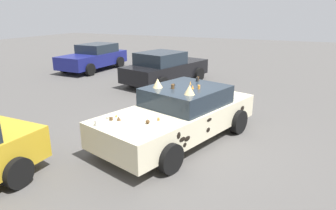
{
  "coord_description": "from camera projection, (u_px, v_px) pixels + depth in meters",
  "views": [
    {
      "loc": [
        -6.65,
        -2.78,
        3.2
      ],
      "look_at": [
        0.0,
        0.3,
        0.9
      ],
      "focal_mm": 32.16,
      "sensor_mm": 36.0,
      "label": 1
    }
  ],
  "objects": [
    {
      "name": "parked_sedan_behind_left",
      "position": [
        165.0,
        68.0,
        13.59
      ],
      "size": [
        4.6,
        2.77,
        1.47
      ],
      "rotation": [
        0.0,
        0.0,
        -0.25
      ],
      "color": "black",
      "rests_on": "ground"
    },
    {
      "name": "ground_plane",
      "position": [
        178.0,
        139.0,
        7.83
      ],
      "size": [
        60.0,
        60.0,
        0.0
      ],
      "primitive_type": "plane",
      "color": "#514F4C"
    },
    {
      "name": "parked_sedan_far_right",
      "position": [
        94.0,
        57.0,
        16.86
      ],
      "size": [
        4.26,
        2.07,
        1.42
      ],
      "rotation": [
        0.0,
        0.0,
        3.11
      ],
      "color": "navy",
      "rests_on": "ground"
    },
    {
      "name": "art_car_decorated",
      "position": [
        180.0,
        114.0,
        7.67
      ],
      "size": [
        4.89,
        3.04,
        1.58
      ],
      "rotation": [
        0.0,
        0.0,
        2.85
      ],
      "color": "beige",
      "rests_on": "ground"
    }
  ]
}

